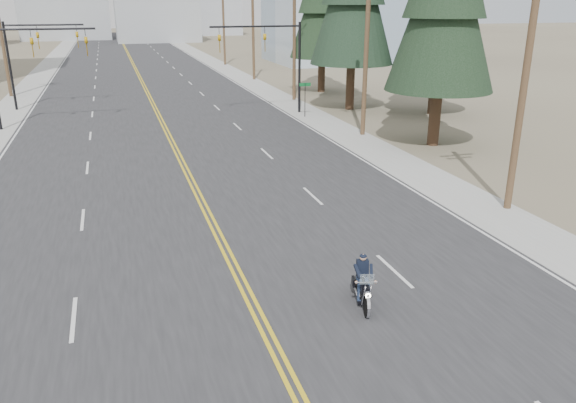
# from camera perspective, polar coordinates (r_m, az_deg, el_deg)

# --- Properties ---
(ground_plane) EXTENTS (400.00, 400.00, 0.00)m
(ground_plane) POSITION_cam_1_polar(r_m,az_deg,el_deg) (14.17, -0.27, -16.83)
(ground_plane) COLOR #776D56
(ground_plane) RESTS_ON ground
(road) EXTENTS (20.00, 200.00, 0.01)m
(road) POSITION_cam_1_polar(r_m,az_deg,el_deg) (81.41, -15.29, 12.98)
(road) COLOR #303033
(road) RESTS_ON ground
(sidewalk_left) EXTENTS (3.00, 200.00, 0.01)m
(sidewalk_left) POSITION_cam_1_polar(r_m,az_deg,el_deg) (81.75, -23.52, 12.11)
(sidewalk_left) COLOR #A5A5A0
(sidewalk_left) RESTS_ON ground
(sidewalk_right) EXTENTS (3.00, 200.00, 0.01)m
(sidewalk_right) POSITION_cam_1_polar(r_m,az_deg,el_deg) (82.68, -7.10, 13.60)
(sidewalk_right) COLOR #A5A5A0
(sidewalk_right) RESTS_ON ground
(traffic_mast_left) EXTENTS (7.10, 0.26, 7.00)m
(traffic_mast_left) POSITION_cam_1_polar(r_m,az_deg,el_deg) (43.41, -25.45, 13.17)
(traffic_mast_left) COLOR black
(traffic_mast_left) RESTS_ON ground
(traffic_mast_right) EXTENTS (7.10, 0.26, 7.00)m
(traffic_mast_right) POSITION_cam_1_polar(r_m,az_deg,el_deg) (44.77, -1.36, 15.12)
(traffic_mast_right) COLOR black
(traffic_mast_right) RESTS_ON ground
(traffic_mast_far) EXTENTS (6.10, 0.26, 7.00)m
(traffic_mast_far) POSITION_cam_1_polar(r_m,az_deg,el_deg) (51.37, -24.74, 13.91)
(traffic_mast_far) COLOR black
(traffic_mast_far) RESTS_ON ground
(street_sign) EXTENTS (0.90, 0.06, 2.62)m
(street_sign) POSITION_cam_1_polar(r_m,az_deg,el_deg) (43.78, 1.74, 10.89)
(street_sign) COLOR black
(street_sign) RESTS_ON ground
(utility_pole_a) EXTENTS (2.20, 0.30, 11.00)m
(utility_pole_a) POSITION_cam_1_polar(r_m,az_deg,el_deg) (24.80, 23.00, 11.88)
(utility_pole_a) COLOR brown
(utility_pole_a) RESTS_ON ground
(utility_pole_b) EXTENTS (2.20, 0.30, 11.50)m
(utility_pole_b) POSITION_cam_1_polar(r_m,az_deg,el_deg) (37.50, 7.99, 15.69)
(utility_pole_b) COLOR brown
(utility_pole_b) RESTS_ON ground
(utility_pole_c) EXTENTS (2.20, 0.30, 11.00)m
(utility_pole_c) POSITION_cam_1_polar(r_m,az_deg,el_deg) (51.47, 0.64, 16.59)
(utility_pole_c) COLOR brown
(utility_pole_c) RESTS_ON ground
(utility_pole_d) EXTENTS (2.20, 0.30, 11.50)m
(utility_pole_d) POSITION_cam_1_polar(r_m,az_deg,el_deg) (65.88, -3.57, 17.43)
(utility_pole_d) COLOR brown
(utility_pole_d) RESTS_ON ground
(utility_pole_e) EXTENTS (2.20, 0.30, 11.00)m
(utility_pole_e) POSITION_cam_1_polar(r_m,az_deg,el_deg) (82.48, -6.56, 17.59)
(utility_pole_e) COLOR brown
(utility_pole_e) RESTS_ON ground
(utility_pole_left) EXTENTS (2.20, 0.30, 10.50)m
(utility_pole_left) POSITION_cam_1_polar(r_m,az_deg,el_deg) (59.68, -27.10, 14.72)
(utility_pole_left) COLOR brown
(utility_pole_left) RESTS_ON ground
(haze_bldg_b) EXTENTS (18.00, 14.00, 14.00)m
(haze_bldg_b) POSITION_cam_1_polar(r_m,az_deg,el_deg) (136.38, -13.26, 18.50)
(haze_bldg_b) COLOR #ADB2B7
(haze_bldg_b) RESTS_ON ground
(haze_bldg_e) EXTENTS (14.00, 14.00, 12.00)m
(haze_bldg_e) POSITION_cam_1_polar(r_m,az_deg,el_deg) (163.40, -7.75, 18.56)
(haze_bldg_e) COLOR #B7BCC6
(haze_bldg_e) RESTS_ON ground
(motorcyclist) EXTENTS (1.30, 2.07, 1.50)m
(motorcyclist) POSITION_cam_1_polar(r_m,az_deg,el_deg) (16.63, 7.68, -8.04)
(motorcyclist) COLOR black
(motorcyclist) RESTS_ON ground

